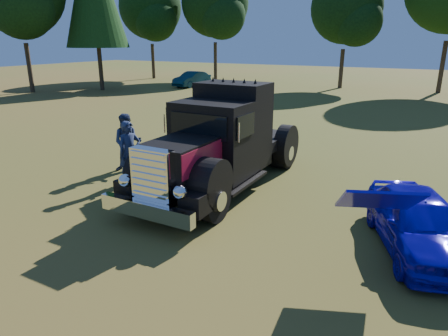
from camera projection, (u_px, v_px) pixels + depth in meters
ground at (218, 214)px, 10.05m from camera, size 120.00×120.00×0.00m
diamond_t_truck at (219, 146)px, 11.51m from camera, size 3.26×7.16×3.00m
hotrod_coupe at (418, 222)px, 8.17m from camera, size 2.81×4.25×1.89m
spectator_near at (130, 153)px, 11.95m from camera, size 0.70×0.83×1.93m
spectator_far at (128, 143)px, 13.16m from camera, size 1.18×1.12×1.92m
distant_teal_car at (192, 79)px, 37.35m from camera, size 1.84×4.29×1.38m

